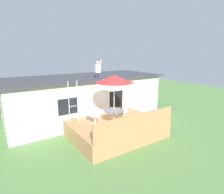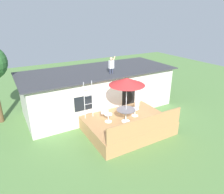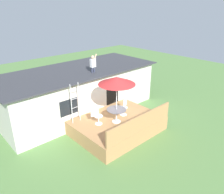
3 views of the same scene
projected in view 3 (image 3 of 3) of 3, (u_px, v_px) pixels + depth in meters
ground_plane at (116, 131)px, 12.61m from camera, size 40.00×40.00×0.00m
house at (79, 90)px, 14.50m from camera, size 10.50×4.50×2.84m
deck at (116, 124)px, 12.45m from camera, size 4.65×3.68×0.80m
deck_railing at (141, 123)px, 10.91m from camera, size 4.55×0.08×0.90m
patio_table at (116, 112)px, 11.71m from camera, size 1.04×1.04×0.74m
patio_umbrella at (117, 81)px, 11.02m from camera, size 1.90×1.90×2.54m
step_ladder at (75, 103)px, 11.53m from camera, size 0.52×0.04×2.20m
person_figure at (93, 63)px, 13.11m from camera, size 0.47×0.20×1.11m
patio_chair_left at (97, 116)px, 11.53m from camera, size 0.58×0.44×0.92m
patio_chair_right at (124, 107)px, 12.56m from camera, size 0.60×0.44×0.92m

